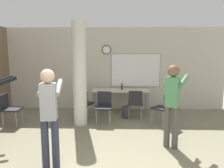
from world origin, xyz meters
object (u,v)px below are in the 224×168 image
(folding_table, at_px, (121,91))
(chair_mid_room, at_px, (164,106))
(chair_table_front, at_px, (104,105))
(person_playing_side, at_px, (173,100))
(bottle_on_table, at_px, (122,87))
(chair_table_right, at_px, (135,102))
(chair_by_left_wall, at_px, (9,107))
(person_playing_front, at_px, (49,111))
(chair_table_left, at_px, (84,102))

(folding_table, distance_m, chair_mid_room, 1.67)
(folding_table, relative_size, chair_mid_room, 2.12)
(folding_table, height_order, chair_mid_room, chair_mid_room)
(chair_table_front, height_order, person_playing_side, person_playing_side)
(bottle_on_table, height_order, chair_mid_room, bottle_on_table)
(bottle_on_table, relative_size, chair_table_right, 0.28)
(chair_table_right, height_order, person_playing_side, person_playing_side)
(folding_table, height_order, bottle_on_table, bottle_on_table)
(bottle_on_table, height_order, chair_table_front, bottle_on_table)
(folding_table, xyz_separation_m, chair_table_front, (-0.47, -1.06, -0.19))
(bottle_on_table, bearing_deg, chair_by_left_wall, -155.16)
(chair_mid_room, relative_size, person_playing_front, 0.51)
(chair_table_front, relative_size, person_playing_front, 0.51)
(bottle_on_table, relative_size, chair_table_left, 0.28)
(folding_table, distance_m, bottle_on_table, 0.15)
(chair_table_right, height_order, chair_table_front, same)
(chair_table_right, relative_size, chair_by_left_wall, 1.00)
(folding_table, height_order, person_playing_front, person_playing_front)
(person_playing_front, bearing_deg, chair_table_right, 59.51)
(chair_table_right, bearing_deg, chair_table_left, -178.64)
(person_playing_front, xyz_separation_m, person_playing_side, (2.27, 0.89, 0.01))
(chair_by_left_wall, xyz_separation_m, person_playing_side, (4.05, -1.23, 0.51))
(folding_table, relative_size, person_playing_side, 1.07)
(chair_table_front, xyz_separation_m, person_playing_side, (1.52, -1.55, 0.51))
(bottle_on_table, height_order, chair_by_left_wall, bottle_on_table)
(chair_mid_room, relative_size, chair_table_left, 1.00)
(chair_table_front, bearing_deg, bottle_on_table, 64.56)
(folding_table, bearing_deg, chair_table_right, -57.76)
(folding_table, height_order, chair_table_front, chair_table_front)
(folding_table, bearing_deg, bottle_on_table, 32.60)
(chair_table_left, xyz_separation_m, chair_table_right, (1.53, 0.04, 0.00))
(folding_table, relative_size, chair_table_left, 2.12)
(chair_by_left_wall, distance_m, person_playing_side, 4.27)
(chair_mid_room, xyz_separation_m, chair_table_right, (-0.74, 0.48, 0.00))
(chair_table_left, relative_size, chair_by_left_wall, 1.00)
(bottle_on_table, distance_m, chair_table_front, 1.25)
(chair_mid_room, bearing_deg, chair_table_front, 176.14)
(person_playing_front, distance_m, person_playing_side, 2.44)
(person_playing_side, bearing_deg, chair_mid_room, 85.00)
(person_playing_side, bearing_deg, person_playing_front, -158.63)
(folding_table, bearing_deg, person_playing_front, -109.24)
(chair_by_left_wall, bearing_deg, bottle_on_table, 24.84)
(person_playing_side, bearing_deg, chair_by_left_wall, 163.11)
(folding_table, xyz_separation_m, chair_table_right, (0.43, -0.69, -0.19))
(chair_table_left, height_order, person_playing_side, person_playing_side)
(bottle_on_table, distance_m, chair_by_left_wall, 3.38)
(chair_mid_room, height_order, chair_by_left_wall, same)
(chair_mid_room, bearing_deg, chair_table_right, 146.81)
(bottle_on_table, relative_size, chair_by_left_wall, 0.28)
(person_playing_front, bearing_deg, chair_by_left_wall, 130.08)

